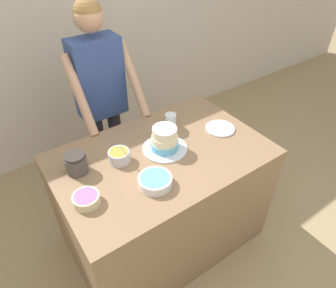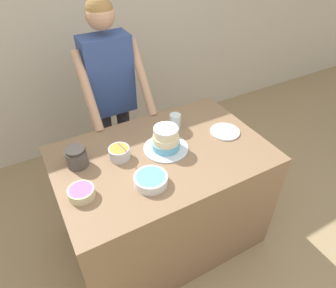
% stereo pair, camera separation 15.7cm
% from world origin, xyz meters
% --- Properties ---
extents(ground_plane, '(14.00, 14.00, 0.00)m').
position_xyz_m(ground_plane, '(0.00, 0.00, 0.00)').
color(ground_plane, tan).
extents(wall_back, '(10.00, 0.05, 2.60)m').
position_xyz_m(wall_back, '(0.00, 2.11, 1.30)').
color(wall_back, beige).
rests_on(wall_back, ground_plane).
extents(counter, '(1.45, 0.95, 0.93)m').
position_xyz_m(counter, '(0.00, 0.47, 0.47)').
color(counter, '#8C6B4C').
rests_on(counter, ground_plane).
extents(person_baker, '(0.52, 0.49, 1.78)m').
position_xyz_m(person_baker, '(-0.06, 1.28, 1.09)').
color(person_baker, '#2D2D38').
rests_on(person_baker, ground_plane).
extents(cake, '(0.31, 0.31, 0.18)m').
position_xyz_m(cake, '(0.04, 0.50, 1.01)').
color(cake, silver).
rests_on(cake, counter).
extents(frosting_bowl_blue, '(0.21, 0.21, 0.06)m').
position_xyz_m(frosting_bowl_blue, '(-0.20, 0.26, 0.96)').
color(frosting_bowl_blue, white).
rests_on(frosting_bowl_blue, counter).
extents(frosting_bowl_purple, '(0.16, 0.16, 0.06)m').
position_xyz_m(frosting_bowl_purple, '(-0.59, 0.36, 0.96)').
color(frosting_bowl_purple, beige).
rests_on(frosting_bowl_purple, counter).
extents(frosting_bowl_orange, '(0.14, 0.14, 0.18)m').
position_xyz_m(frosting_bowl_orange, '(-0.27, 0.57, 0.98)').
color(frosting_bowl_orange, silver).
rests_on(frosting_bowl_orange, counter).
extents(drinking_glass, '(0.08, 0.08, 0.12)m').
position_xyz_m(drinking_glass, '(0.22, 0.68, 0.99)').
color(drinking_glass, silver).
rests_on(drinking_glass, counter).
extents(ceramic_plate, '(0.22, 0.22, 0.01)m').
position_xyz_m(ceramic_plate, '(0.52, 0.46, 0.94)').
color(ceramic_plate, silver).
rests_on(ceramic_plate, counter).
extents(stoneware_jar, '(0.14, 0.14, 0.13)m').
position_xyz_m(stoneware_jar, '(-0.53, 0.64, 1.00)').
color(stoneware_jar, '#4C4742').
rests_on(stoneware_jar, counter).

